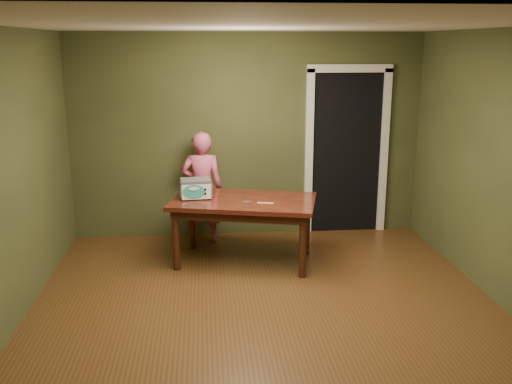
# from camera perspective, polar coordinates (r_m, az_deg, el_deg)

# --- Properties ---
(floor) EXTENTS (5.00, 5.00, 0.00)m
(floor) POSITION_cam_1_polar(r_m,az_deg,el_deg) (5.36, 1.30, -12.61)
(floor) COLOR #573519
(floor) RESTS_ON ground
(room_shell) EXTENTS (4.52, 5.02, 2.61)m
(room_shell) POSITION_cam_1_polar(r_m,az_deg,el_deg) (4.82, 1.42, 5.73)
(room_shell) COLOR #484D29
(room_shell) RESTS_ON ground
(doorway) EXTENTS (1.10, 0.66, 2.25)m
(doorway) POSITION_cam_1_polar(r_m,az_deg,el_deg) (7.86, 8.49, 4.23)
(doorway) COLOR black
(doorway) RESTS_ON ground
(dining_table) EXTENTS (1.77, 1.25, 0.75)m
(dining_table) POSITION_cam_1_polar(r_m,az_deg,el_deg) (6.45, -1.25, -1.59)
(dining_table) COLOR #340E0B
(dining_table) RESTS_ON floor
(toy_oven) EXTENTS (0.37, 0.27, 0.22)m
(toy_oven) POSITION_cam_1_polar(r_m,az_deg,el_deg) (6.49, -6.05, 0.41)
(toy_oven) COLOR #4C4F54
(toy_oven) RESTS_ON dining_table
(baking_pan) EXTENTS (0.10, 0.10, 0.02)m
(baking_pan) POSITION_cam_1_polar(r_m,az_deg,el_deg) (6.26, -0.91, -1.05)
(baking_pan) COLOR silver
(baking_pan) RESTS_ON dining_table
(spatula) EXTENTS (0.18, 0.07, 0.01)m
(spatula) POSITION_cam_1_polar(r_m,az_deg,el_deg) (6.27, 0.95, -1.10)
(spatula) COLOR #F7D16B
(spatula) RESTS_ON dining_table
(child) EXTENTS (0.54, 0.38, 1.41)m
(child) POSITION_cam_1_polar(r_m,az_deg,el_deg) (7.15, -5.40, 0.42)
(child) COLOR #D25678
(child) RESTS_ON floor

